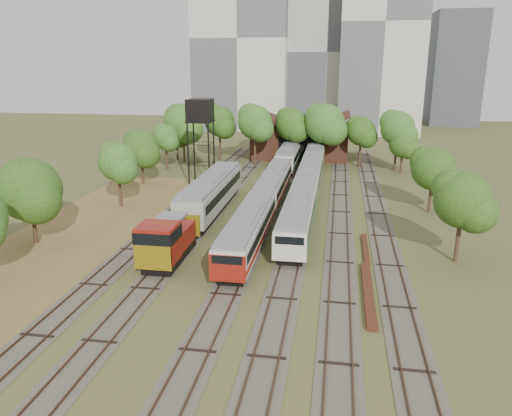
% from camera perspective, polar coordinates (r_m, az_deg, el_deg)
% --- Properties ---
extents(ground, '(240.00, 240.00, 0.00)m').
position_cam_1_polar(ground, '(32.88, -1.27, -12.60)').
color(ground, '#475123').
rests_on(ground, ground).
extents(dry_grass_patch, '(14.00, 60.00, 0.04)m').
position_cam_1_polar(dry_grass_patch, '(45.98, -22.02, -5.11)').
color(dry_grass_patch, brown).
rests_on(dry_grass_patch, ground).
extents(tracks, '(24.60, 80.00, 0.19)m').
position_cam_1_polar(tracks, '(55.89, 2.77, -0.13)').
color(tracks, '#4C473D').
rests_on(tracks, ground).
extents(railcar_red_set, '(2.69, 34.58, 3.32)m').
position_cam_1_polar(railcar_red_set, '(51.83, 0.82, 0.52)').
color(railcar_red_set, black).
rests_on(railcar_red_set, ground).
extents(railcar_green_set, '(2.76, 52.08, 3.41)m').
position_cam_1_polar(railcar_green_set, '(64.20, 6.13, 3.60)').
color(railcar_green_set, black).
rests_on(railcar_green_set, ground).
extents(railcar_rear, '(2.77, 16.08, 3.42)m').
position_cam_1_polar(railcar_rear, '(78.19, 3.81, 5.97)').
color(railcar_rear, black).
rests_on(railcar_rear, ground).
extents(shunter_locomotive, '(2.99, 8.10, 3.91)m').
position_cam_1_polar(shunter_locomotive, '(41.10, -10.26, -3.84)').
color(shunter_locomotive, black).
rests_on(shunter_locomotive, ground).
extents(old_grey_coach, '(3.14, 18.00, 3.89)m').
position_cam_1_polar(old_grey_coach, '(54.68, -5.12, 1.71)').
color(old_grey_coach, black).
rests_on(old_grey_coach, ground).
extents(water_tower, '(3.25, 3.25, 11.25)m').
position_cam_1_polar(water_tower, '(66.77, -6.42, 10.77)').
color(water_tower, black).
rests_on(water_tower, ground).
extents(rail_pile_near, '(0.68, 10.20, 0.34)m').
position_cam_1_polar(rail_pile_near, '(36.74, 12.70, -9.44)').
color(rail_pile_near, '#512717').
rests_on(rail_pile_near, ground).
extents(rail_pile_far, '(0.46, 7.37, 0.24)m').
position_cam_1_polar(rail_pile_far, '(45.03, 12.38, -4.56)').
color(rail_pile_far, '#512717').
rests_on(rail_pile_far, ground).
extents(maintenance_shed, '(16.45, 11.55, 7.58)m').
position_cam_1_polar(maintenance_shed, '(87.43, 5.12, 7.79)').
color(maintenance_shed, '#371C14').
rests_on(maintenance_shed, ground).
extents(tree_band_left, '(7.57, 66.27, 7.83)m').
position_cam_1_polar(tree_band_left, '(54.99, -18.89, 4.00)').
color(tree_band_left, '#382616').
rests_on(tree_band_left, ground).
extents(tree_band_far, '(39.07, 9.13, 9.71)m').
position_cam_1_polar(tree_band_far, '(79.56, 2.66, 9.52)').
color(tree_band_far, '#382616').
rests_on(tree_band_far, ground).
extents(tree_band_right, '(5.17, 38.88, 7.59)m').
position_cam_1_polar(tree_band_right, '(56.77, 19.34, 4.25)').
color(tree_band_right, '#382616').
rests_on(tree_band_right, ground).
extents(tower_left, '(22.00, 16.00, 42.00)m').
position_cam_1_polar(tower_left, '(125.54, -1.45, 18.73)').
color(tower_left, beige).
rests_on(tower_left, ground).
extents(tower_centre, '(20.00, 18.00, 36.00)m').
position_cam_1_polar(tower_centre, '(128.30, 8.22, 17.18)').
color(tower_centre, '#B1AAA0').
rests_on(tower_centre, ground).
extents(tower_right, '(18.00, 16.00, 48.00)m').
position_cam_1_polar(tower_right, '(120.82, 14.29, 19.77)').
color(tower_right, beige).
rests_on(tower_right, ground).
extents(tower_far_right, '(12.00, 12.00, 28.00)m').
position_cam_1_polar(tower_far_right, '(141.19, 21.79, 14.51)').
color(tower_far_right, '#43474B').
rests_on(tower_far_right, ground).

